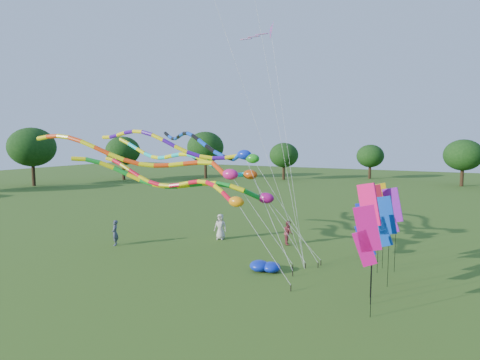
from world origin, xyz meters
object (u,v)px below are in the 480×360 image
at_px(tube_kite_red, 185,185).
at_px(tube_kite_orange, 152,159).
at_px(person_c, 288,233).
at_px(blue_nylon_heap, 269,267).
at_px(person_a, 220,227).
at_px(person_b, 115,233).

bearing_deg(tube_kite_red, tube_kite_orange, 179.51).
bearing_deg(person_c, blue_nylon_heap, 158.58).
bearing_deg(blue_nylon_heap, person_a, 139.77).
bearing_deg(person_b, person_c, 82.63).
relative_size(person_a, person_b, 1.07).
xyz_separation_m(person_a, person_c, (4.76, 0.84, -0.10)).
bearing_deg(person_a, tube_kite_red, -88.81).
height_order(tube_kite_orange, person_c, tube_kite_orange).
height_order(tube_kite_red, tube_kite_orange, tube_kite_orange).
xyz_separation_m(tube_kite_orange, person_a, (1.62, 5.35, -5.00)).
distance_m(blue_nylon_heap, person_c, 5.87).
bearing_deg(person_c, person_a, 68.37).
xyz_separation_m(person_a, person_b, (-5.44, -4.62, -0.06)).
bearing_deg(person_b, blue_nylon_heap, 53.01).
distance_m(tube_kite_red, blue_nylon_heap, 6.43).
xyz_separation_m(tube_kite_red, blue_nylon_heap, (4.73, 0.91, -4.26)).
xyz_separation_m(tube_kite_orange, person_c, (6.38, 6.19, -5.10)).
relative_size(tube_kite_red, person_b, 7.55).
bearing_deg(blue_nylon_heap, tube_kite_red, -169.08).
xyz_separation_m(tube_kite_red, person_a, (-1.07, 5.82, -3.62)).
relative_size(blue_nylon_heap, person_c, 1.13).
height_order(person_a, person_c, person_a).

